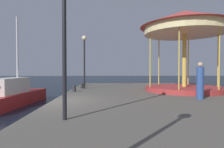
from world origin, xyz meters
TOP-DOWN VIEW (x-y plane):
  - ground_plane at (0.00, 0.00)m, footprint 120.00×120.00m
  - quay_dock at (6.12, 0.00)m, footprint 12.23×22.40m
  - sailboat_red at (-3.32, 3.00)m, footprint 2.34×6.36m
  - carousel at (7.72, 3.63)m, footprint 5.89×5.89m
  - lamp_post_mid_promenade at (1.30, -3.36)m, footprint 0.36×0.36m
  - lamp_post_far_end at (0.88, 5.60)m, footprint 0.36×0.36m
  - bollard_north at (0.43, 3.57)m, footprint 0.24×0.24m
  - bollard_center at (0.67, 5.72)m, footprint 0.24×0.24m
  - bollard_south at (0.49, 8.85)m, footprint 0.24×0.24m
  - person_mid_promenade at (7.03, 0.17)m, footprint 0.34×0.34m

SIDE VIEW (x-z plane):
  - ground_plane at x=0.00m, z-range 0.00..0.00m
  - quay_dock at x=6.12m, z-range 0.00..0.80m
  - sailboat_red at x=-3.32m, z-range -2.18..3.46m
  - bollard_north at x=0.43m, z-range 0.80..1.20m
  - bollard_center at x=0.67m, z-range 0.80..1.20m
  - bollard_south at x=0.49m, z-range 0.80..1.20m
  - person_mid_promenade at x=7.03m, z-range 0.74..2.54m
  - lamp_post_far_end at x=0.88m, z-range 1.56..5.55m
  - lamp_post_mid_promenade at x=1.30m, z-range 1.60..6.01m
  - carousel at x=7.72m, z-range 2.12..7.45m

